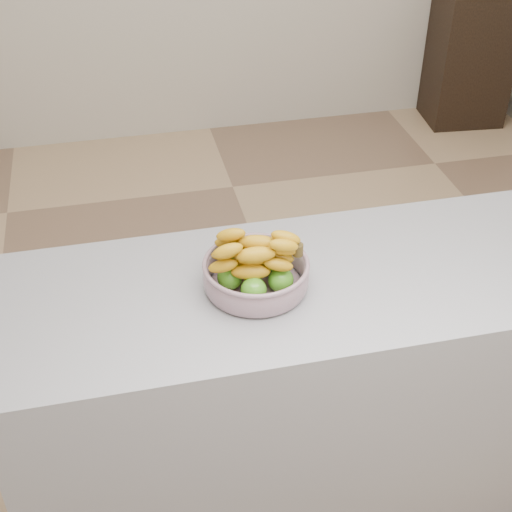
{
  "coord_description": "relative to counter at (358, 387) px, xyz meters",
  "views": [
    {
      "loc": [
        -0.64,
        -2.2,
        2.06
      ],
      "look_at": [
        -0.32,
        -0.78,
        1.0
      ],
      "focal_mm": 50.0,
      "sensor_mm": 36.0,
      "label": 1
    }
  ],
  "objects": [
    {
      "name": "ground",
      "position": [
        0.0,
        0.78,
        -0.45
      ],
      "size": [
        4.0,
        4.0,
        0.0
      ],
      "primitive_type": "plane",
      "color": "tan",
      "rests_on": "ground"
    },
    {
      "name": "counter",
      "position": [
        0.0,
        0.0,
        0.0
      ],
      "size": [
        2.0,
        0.6,
        0.9
      ],
      "primitive_type": "cube",
      "color": "gray",
      "rests_on": "ground"
    },
    {
      "name": "fruit_bowl",
      "position": [
        -0.32,
        -0.0,
        0.5
      ],
      "size": [
        0.28,
        0.28,
        0.16
      ],
      "rotation": [
        0.0,
        0.0,
        -0.31
      ],
      "color": "#9BA8BA",
      "rests_on": "counter"
    },
    {
      "name": "cabinet",
      "position": [
        1.65,
        2.56,
        -0.03
      ],
      "size": [
        0.5,
        0.41,
        0.84
      ],
      "primitive_type": "cube",
      "rotation": [
        0.0,
        0.0,
        -0.09
      ],
      "color": "black",
      "rests_on": "ground"
    }
  ]
}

